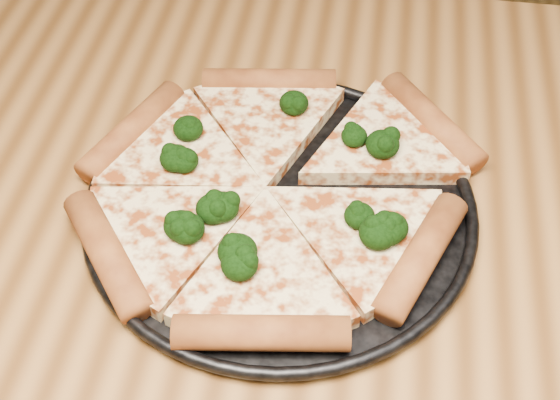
# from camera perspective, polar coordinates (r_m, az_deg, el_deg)

# --- Properties ---
(dining_table) EXTENTS (1.20, 0.90, 0.75)m
(dining_table) POSITION_cam_1_polar(r_m,az_deg,el_deg) (0.71, 5.94, -11.41)
(dining_table) COLOR #96602E
(dining_table) RESTS_ON ground
(pizza_pan) EXTENTS (0.35, 0.35, 0.02)m
(pizza_pan) POSITION_cam_1_polar(r_m,az_deg,el_deg) (0.68, 0.00, -0.47)
(pizza_pan) COLOR black
(pizza_pan) RESTS_ON dining_table
(pizza) EXTENTS (0.37, 0.35, 0.03)m
(pizza) POSITION_cam_1_polar(r_m,az_deg,el_deg) (0.69, -0.64, 1.00)
(pizza) COLOR #FCDA9A
(pizza) RESTS_ON pizza_pan
(broccoli_florets) EXTENTS (0.23, 0.23, 0.02)m
(broccoli_florets) POSITION_cam_1_polar(r_m,az_deg,el_deg) (0.66, -0.40, 0.20)
(broccoli_florets) COLOR black
(broccoli_florets) RESTS_ON pizza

